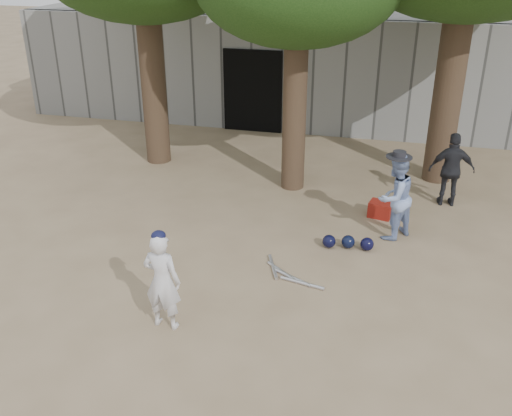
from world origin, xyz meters
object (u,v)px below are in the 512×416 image
(boy_player, at_px, (162,281))
(red_bag, at_px, (380,209))
(spectator_blue, at_px, (395,197))
(spectator_dark, at_px, (452,170))

(boy_player, xyz_separation_m, red_bag, (2.68, 4.17, -0.56))
(spectator_blue, distance_m, red_bag, 1.02)
(spectator_blue, height_order, spectator_dark, spectator_blue)
(boy_player, bearing_deg, spectator_blue, -126.58)
(spectator_dark, bearing_deg, red_bag, 30.14)
(spectator_dark, xyz_separation_m, red_bag, (-1.26, -0.89, -0.59))
(spectator_blue, relative_size, red_bag, 3.66)
(spectator_blue, xyz_separation_m, spectator_dark, (1.04, 1.67, -0.03))
(spectator_dark, distance_m, red_bag, 1.65)
(boy_player, relative_size, spectator_blue, 0.92)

